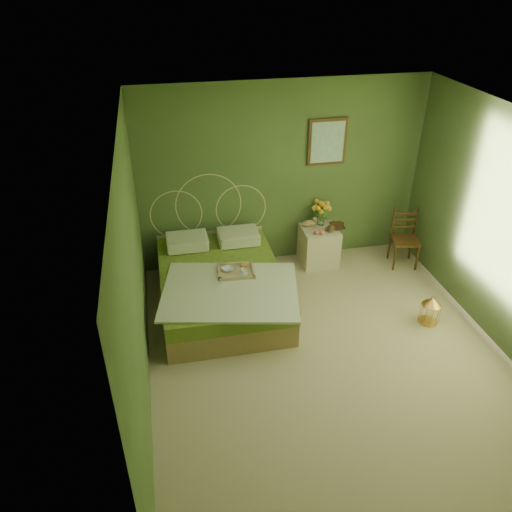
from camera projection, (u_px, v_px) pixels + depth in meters
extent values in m
plane|color=tan|center=(328.00, 356.00, 5.68)|extent=(4.50, 4.50, 0.00)
plane|color=silver|center=(351.00, 132.00, 4.33)|extent=(4.50, 4.50, 0.00)
plane|color=#526937|center=(282.00, 176.00, 6.89)|extent=(4.00, 0.00, 4.00)
plane|color=#526937|center=(135.00, 282.00, 4.66)|extent=(0.00, 4.50, 4.50)
cube|color=#3E2710|center=(327.00, 142.00, 6.74)|extent=(0.54, 0.03, 0.64)
cube|color=silver|center=(328.00, 142.00, 6.72)|extent=(0.46, 0.01, 0.56)
cube|color=#AA8355|center=(222.00, 295.00, 6.45)|extent=(1.51, 2.01, 0.30)
cube|color=olive|center=(221.00, 279.00, 6.32)|extent=(1.51, 2.01, 0.20)
cube|color=white|center=(230.00, 291.00, 5.89)|extent=(1.80, 1.51, 0.03)
cube|color=white|center=(187.00, 242.00, 6.75)|extent=(0.55, 0.40, 0.16)
cube|color=white|center=(238.00, 236.00, 6.87)|extent=(0.55, 0.40, 0.16)
cube|color=tan|center=(236.00, 273.00, 6.21)|extent=(0.48, 0.39, 0.04)
ellipsoid|color=#B77A38|center=(244.00, 265.00, 6.28)|extent=(0.12, 0.07, 0.05)
cube|color=beige|center=(319.00, 246.00, 7.28)|extent=(0.51, 0.51, 0.56)
cylinder|color=silver|center=(321.00, 219.00, 7.20)|extent=(0.10, 0.10, 0.18)
ellipsoid|color=#AA8355|center=(308.00, 223.00, 7.17)|extent=(0.21, 0.11, 0.10)
sphere|color=#EB765B|center=(317.00, 232.00, 6.97)|extent=(0.07, 0.07, 0.07)
sphere|color=#EB765B|center=(322.00, 232.00, 6.97)|extent=(0.07, 0.07, 0.07)
cube|color=#3E2710|center=(405.00, 240.00, 7.17)|extent=(0.44, 0.44, 0.04)
cylinder|color=#3E2710|center=(398.00, 259.00, 7.11)|extent=(0.03, 0.03, 0.40)
cylinder|color=#3E2710|center=(418.00, 257.00, 7.17)|extent=(0.03, 0.03, 0.40)
cylinder|color=#3E2710|center=(388.00, 248.00, 7.38)|extent=(0.03, 0.03, 0.40)
cylinder|color=#3E2710|center=(408.00, 246.00, 7.44)|extent=(0.03, 0.03, 0.40)
cube|color=#3E2710|center=(402.00, 221.00, 7.19)|extent=(0.32, 0.10, 0.45)
cylinder|color=#D58D44|center=(428.00, 321.00, 6.21)|extent=(0.24, 0.24, 0.01)
cylinder|color=#D58D44|center=(430.00, 313.00, 6.15)|extent=(0.24, 0.24, 0.27)
cone|color=#D58D44|center=(432.00, 301.00, 6.05)|extent=(0.24, 0.24, 0.09)
imported|color=#381E0F|center=(331.00, 226.00, 7.18)|extent=(0.19, 0.25, 0.02)
imported|color=#472819|center=(332.00, 225.00, 7.17)|extent=(0.25, 0.28, 0.02)
imported|color=white|center=(228.00, 269.00, 6.21)|extent=(0.16, 0.16, 0.03)
imported|color=white|center=(243.00, 271.00, 6.14)|extent=(0.09, 0.09, 0.07)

